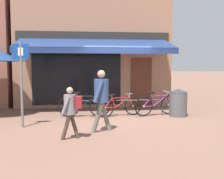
# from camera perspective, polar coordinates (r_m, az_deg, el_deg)

# --- Properties ---
(ground_plane) EXTENTS (160.00, 160.00, 0.00)m
(ground_plane) POSITION_cam_1_polar(r_m,az_deg,el_deg) (9.64, 1.92, -5.73)
(ground_plane) COLOR brown
(shop_front) EXTENTS (6.69, 4.77, 5.54)m
(shop_front) POSITION_cam_1_polar(r_m,az_deg,el_deg) (13.34, -3.97, 9.11)
(shop_front) COLOR #9E7056
(shop_front) RESTS_ON ground_plane
(bike_rack_rail) EXTENTS (3.25, 0.04, 0.57)m
(bike_rack_rail) POSITION_cam_1_polar(r_m,az_deg,el_deg) (9.91, 1.42, -2.69)
(bike_rack_rail) COLOR #47494F
(bike_rack_rail) RESTS_ON ground_plane
(bicycle_black) EXTENTS (1.80, 0.52, 0.88)m
(bicycle_black) POSITION_cam_1_polar(r_m,az_deg,el_deg) (9.73, -5.67, -3.30)
(bicycle_black) COLOR black
(bicycle_black) RESTS_ON ground_plane
(bicycle_red) EXTENTS (1.71, 0.77, 0.82)m
(bicycle_red) POSITION_cam_1_polar(r_m,az_deg,el_deg) (9.87, 1.43, -3.40)
(bicycle_red) COLOR black
(bicycle_red) RESTS_ON ground_plane
(bicycle_purple) EXTENTS (1.73, 0.65, 0.87)m
(bicycle_purple) POSITION_cam_1_polar(r_m,az_deg,el_deg) (10.13, 9.06, -3.07)
(bicycle_purple) COLOR black
(bicycle_purple) RESTS_ON ground_plane
(pedestrian_adult) EXTENTS (0.58, 0.63, 1.67)m
(pedestrian_adult) POSITION_cam_1_polar(r_m,az_deg,el_deg) (7.52, -2.18, -1.02)
(pedestrian_adult) COLOR slate
(pedestrian_adult) RESTS_ON ground_plane
(pedestrian_child) EXTENTS (0.54, 0.42, 1.27)m
(pedestrian_child) POSITION_cam_1_polar(r_m,az_deg,el_deg) (6.82, -8.28, -3.50)
(pedestrian_child) COLOR #47382D
(pedestrian_child) RESTS_ON ground_plane
(litter_bin) EXTENTS (0.62, 0.62, 0.97)m
(litter_bin) POSITION_cam_1_polar(r_m,az_deg,el_deg) (10.10, 13.30, -2.57)
(litter_bin) COLOR #515459
(litter_bin) RESTS_ON ground_plane
(parking_sign) EXTENTS (0.44, 0.07, 2.44)m
(parking_sign) POSITION_cam_1_polar(r_m,az_deg,el_deg) (8.37, -17.96, 2.74)
(parking_sign) COLOR slate
(parking_sign) RESTS_ON ground_plane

